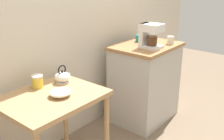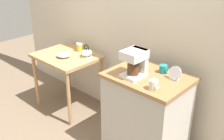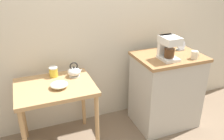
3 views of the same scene
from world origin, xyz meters
name	(u,v)px [view 2 (image 2 of 3)]	position (x,y,z in m)	size (l,w,h in m)	color
ground_plane	(106,127)	(0.00, 0.00, 0.00)	(8.00, 8.00, 0.00)	#7A6651
back_wall	(139,9)	(0.10, 0.43, 1.40)	(4.40, 0.10, 2.80)	beige
wooden_table	(67,62)	(-0.70, 0.00, 0.66)	(0.79, 0.63, 0.76)	tan
kitchen_counter	(146,116)	(0.61, -0.05, 0.46)	(0.77, 0.58, 0.92)	#BCB7AD
bowl_stoneware	(64,55)	(-0.67, -0.07, 0.79)	(0.18, 0.18, 0.06)	beige
teakettle	(87,53)	(-0.46, 0.14, 0.81)	(0.17, 0.14, 0.16)	white
canister_enamel	(80,47)	(-0.68, 0.21, 0.82)	(0.09, 0.09, 0.11)	gold
coffee_maker	(135,62)	(0.52, -0.14, 1.06)	(0.18, 0.22, 0.26)	white
mug_small_cream	(154,85)	(0.80, -0.24, 0.97)	(0.08, 0.08, 0.09)	beige
mug_dark_teal	(163,69)	(0.68, 0.10, 0.96)	(0.08, 0.08, 0.08)	teal
table_clock	(175,74)	(0.83, 0.05, 0.98)	(0.12, 0.06, 0.13)	#B2B5BA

